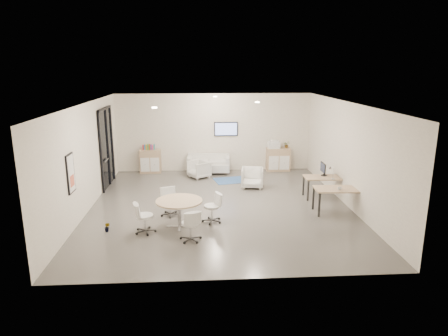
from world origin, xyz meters
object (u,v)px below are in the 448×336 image
sideboard_right (278,159)px  round_table (179,203)px  desk_rear (325,179)px  desk_front (339,191)px  sideboard_left (150,161)px  armchair_left (199,169)px  armchair_right (252,177)px  loveseat (209,165)px

sideboard_right → round_table: 7.03m
desk_rear → round_table: round_table is taller
desk_front → sideboard_left: bearing=143.0°
sideboard_left → armchair_left: size_ratio=1.32×
sideboard_left → desk_front: 7.96m
armchair_left → sideboard_right: bearing=71.7°
round_table → armchair_left: bearing=83.9°
armchair_right → round_table: (-2.46, -3.53, 0.29)m
sideboard_left → desk_rear: (6.16, -3.66, 0.17)m
sideboard_right → desk_front: bearing=-80.7°
sideboard_left → loveseat: size_ratio=0.55×
desk_rear → armchair_left: bearing=148.3°
armchair_left → desk_front: 5.88m
armchair_left → desk_rear: armchair_left is taller
sideboard_right → desk_rear: sideboard_right is taller
desk_rear → round_table: bearing=-152.9°
loveseat → round_table: 5.79m
sideboard_left → sideboard_right: (5.30, -0.01, 0.00)m
sideboard_right → loveseat: (-2.92, -0.17, -0.13)m
desk_front → armchair_right: bearing=132.0°
loveseat → armchair_left: (-0.40, -0.72, 0.02)m
sideboard_left → round_table: bearing=-76.2°
sideboard_left → sideboard_right: bearing=-0.1°
loveseat → desk_front: desk_front is taller
sideboard_left → round_table: size_ratio=0.76×
sideboard_right → loveseat: sideboard_right is taller
armchair_left → desk_front: (4.15, -4.16, 0.31)m
loveseat → desk_rear: (3.78, -3.47, 0.30)m
desk_front → round_table: 4.76m
loveseat → round_table: size_ratio=1.40×
armchair_left → desk_rear: (4.17, -2.75, 0.28)m
sideboard_right → armchair_left: bearing=-164.9°
sideboard_right → armchair_left: sideboard_right is taller
armchair_right → armchair_left: bearing=152.1°
armchair_left → desk_rear: 5.01m
desk_rear → desk_front: size_ratio=0.95×
armchair_left → desk_front: bearing=11.5°
desk_rear → desk_front: bearing=-89.4°
sideboard_left → desk_front: (6.13, -5.06, 0.20)m
sideboard_left → armchair_left: (1.99, -0.91, -0.11)m
armchair_right → desk_rear: size_ratio=0.56×
sideboard_right → desk_front: 5.12m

